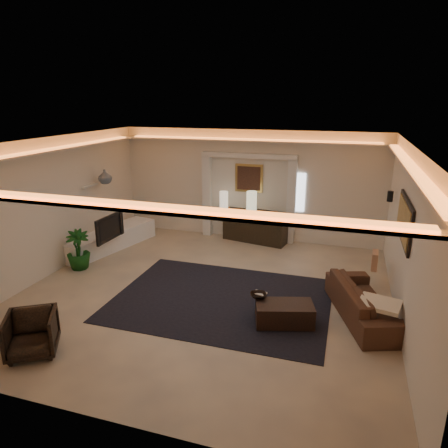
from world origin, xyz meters
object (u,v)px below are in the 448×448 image
(sofa, at_px, (365,302))
(armchair, at_px, (32,334))
(console, at_px, (255,227))
(coffee_table, at_px, (284,313))

(sofa, height_order, armchair, armchair)
(console, xyz_separation_m, coffee_table, (1.42, -3.98, -0.20))
(armchair, bearing_deg, sofa, -3.06)
(coffee_table, xyz_separation_m, armchair, (-3.45, -1.92, 0.12))
(coffee_table, height_order, armchair, armchair)
(console, bearing_deg, sofa, -39.65)
(armchair, bearing_deg, console, 39.50)
(sofa, relative_size, armchair, 2.89)
(console, xyz_separation_m, armchair, (-2.03, -5.90, -0.08))
(console, relative_size, sofa, 0.82)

